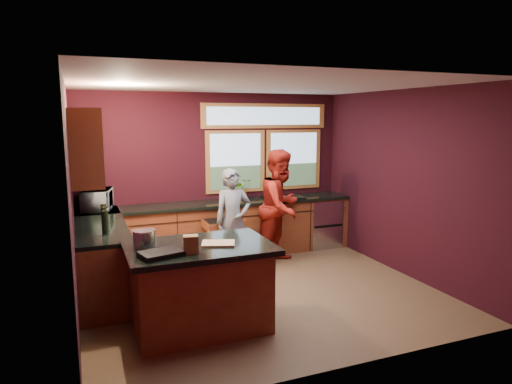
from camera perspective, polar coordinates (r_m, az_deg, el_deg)
floor at (r=6.21m, az=0.56°, el=-12.39°), size 4.50×4.50×0.00m
room_shell at (r=5.90m, az=-6.00°, el=4.42°), size 4.52×4.02×2.71m
back_counter at (r=7.65m, az=-2.87°, el=-4.55°), size 4.50×0.64×0.93m
left_counter at (r=6.46m, az=-18.83°, el=-7.66°), size 0.64×2.30×0.93m
island at (r=5.11m, az=-7.02°, el=-11.63°), size 1.55×1.05×0.95m
person_grey at (r=6.80m, az=-2.89°, el=-3.60°), size 0.58×0.39×1.55m
person_red at (r=7.20m, az=3.14°, el=-1.84°), size 1.11×1.06×1.81m
microwave at (r=7.15m, az=-19.22°, el=-0.94°), size 0.50×0.64×0.32m
potted_plant at (r=7.63m, az=-1.78°, el=0.35°), size 0.32×0.28×0.36m
paper_towel at (r=7.79m, az=2.06°, el=0.25°), size 0.12×0.12×0.28m
cutting_board at (r=4.96m, az=-4.74°, el=-6.42°), size 0.41×0.35×0.02m
stock_pot at (r=4.98m, az=-13.76°, el=-5.65°), size 0.24×0.24×0.18m
paper_bag at (r=4.67m, az=-8.16°, el=-6.48°), size 0.17×0.15×0.18m
black_tray at (r=4.63m, az=-11.79°, el=-7.56°), size 0.46×0.37×0.05m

